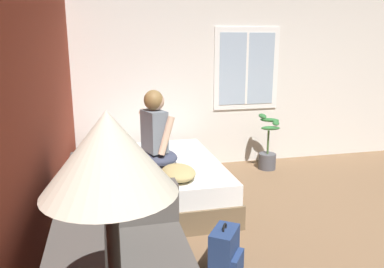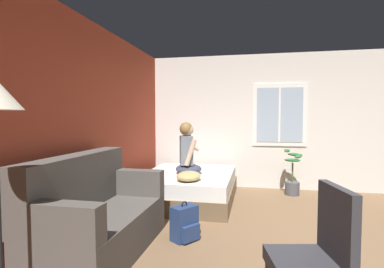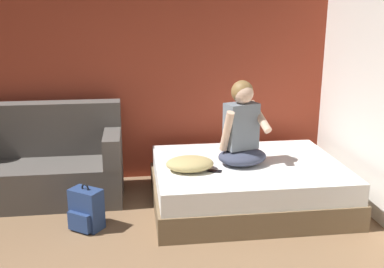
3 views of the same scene
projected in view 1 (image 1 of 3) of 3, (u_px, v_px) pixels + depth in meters
The scene contains 9 objects.
wall_back_accent at pixel (21, 129), 2.31m from camera, with size 11.06×0.16×2.70m, color #993823.
wall_side_with_window at pixel (267, 77), 5.94m from camera, with size 0.19×7.38×2.70m.
bed at pixel (156, 181), 4.55m from camera, with size 2.00×1.54×0.48m.
person_seated at pixel (156, 134), 4.34m from camera, with size 0.63×0.58×0.88m.
backpack at pixel (225, 253), 3.06m from camera, with size 0.35×0.34×0.46m.
throw_pillow at pixel (178, 173), 3.91m from camera, with size 0.48×0.36×0.14m, color tan.
cell_phone at pixel (180, 171), 4.16m from camera, with size 0.07×0.14×0.01m, color black.
floor_lamp at pixel (112, 210), 1.00m from camera, with size 0.36×0.36×1.70m.
potted_plant at pixel (268, 150), 5.65m from camera, with size 0.39×0.37×0.85m.
Camera 1 is at (-2.43, 2.57, 1.86)m, focal length 35.00 mm.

